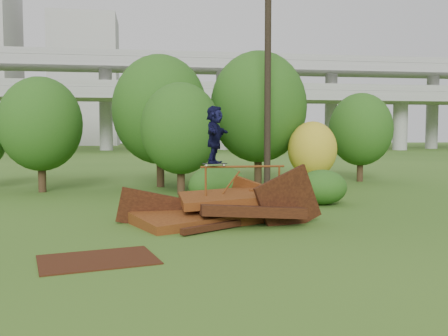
{
  "coord_description": "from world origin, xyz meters",
  "views": [
    {
      "loc": [
        -3.06,
        -12.33,
        2.61
      ],
      "look_at": [
        -0.8,
        2.0,
        1.6
      ],
      "focal_mm": 40.0,
      "sensor_mm": 36.0,
      "label": 1
    }
  ],
  "objects": [
    {
      "name": "scrap_pile",
      "position": [
        -0.93,
        1.83,
        0.38
      ],
      "size": [
        5.99,
        3.41,
        2.14
      ],
      "color": "#461C0C",
      "rests_on": "ground"
    },
    {
      "name": "tree_0",
      "position": [
        -7.61,
        10.69,
        3.01
      ],
      "size": [
        3.62,
        3.62,
        5.1
      ],
      "color": "black",
      "rests_on": "ground"
    },
    {
      "name": "tree_3",
      "position": [
        2.54,
        12.18,
        3.92
      ],
      "size": [
        4.83,
        4.83,
        6.7
      ],
      "color": "black",
      "rests_on": "ground"
    },
    {
      "name": "tree_1",
      "position": [
        -2.35,
        12.08,
        3.75
      ],
      "size": [
        4.6,
        4.6,
        6.4
      ],
      "color": "black",
      "rests_on": "ground"
    },
    {
      "name": "skateboard",
      "position": [
        -1.07,
        2.03,
        1.72
      ],
      "size": [
        0.72,
        0.2,
        0.07
      ],
      "rotation": [
        0.0,
        0.0,
        0.02
      ],
      "color": "black",
      "rests_on": "grind_rail"
    },
    {
      "name": "shrub_right",
      "position": [
        3.31,
        5.03,
        0.64
      ],
      "size": [
        1.82,
        1.67,
        1.29
      ],
      "primitive_type": "ellipsoid",
      "color": "#184A13",
      "rests_on": "ground"
    },
    {
      "name": "building_right",
      "position": [
        -16.0,
        102.0,
        14.0
      ],
      "size": [
        14.0,
        14.0,
        28.0
      ],
      "primitive_type": "cube",
      "color": "#9E9E99",
      "rests_on": "ground"
    },
    {
      "name": "skater",
      "position": [
        -1.07,
        2.03,
        2.58
      ],
      "size": [
        1.02,
        1.63,
        1.68
      ],
      "primitive_type": "imported",
      "rotation": [
        0.0,
        0.0,
        1.2
      ],
      "color": "black",
      "rests_on": "skateboard"
    },
    {
      "name": "freeway_overpass",
      "position": [
        0.0,
        62.92,
        10.32
      ],
      "size": [
        160.0,
        15.0,
        13.7
      ],
      "color": "gray",
      "rests_on": "ground"
    },
    {
      "name": "flat_plate",
      "position": [
        -4.06,
        -1.95,
        0.01
      ],
      "size": [
        2.66,
        2.17,
        0.03
      ],
      "primitive_type": "cube",
      "rotation": [
        0.0,
        0.0,
        0.24
      ],
      "color": "#37190B",
      "rests_on": "ground"
    },
    {
      "name": "shrub_left",
      "position": [
        -0.5,
        5.37,
        0.73
      ],
      "size": [
        2.11,
        1.95,
        1.46
      ],
      "primitive_type": "ellipsoid",
      "color": "#184A13",
      "rests_on": "ground"
    },
    {
      "name": "grind_rail",
      "position": [
        -0.23,
        2.04,
        1.2
      ],
      "size": [
        2.52,
        0.11,
        1.66
      ],
      "color": "brown",
      "rests_on": "ground"
    },
    {
      "name": "tree_5",
      "position": [
        8.42,
        13.13,
        2.81
      ],
      "size": [
        3.4,
        3.4,
        4.78
      ],
      "color": "black",
      "rests_on": "ground"
    },
    {
      "name": "ground",
      "position": [
        0.0,
        0.0,
        0.0
      ],
      "size": [
        240.0,
        240.0,
        0.0
      ],
      "primitive_type": "plane",
      "color": "#2D5116",
      "rests_on": "ground"
    },
    {
      "name": "tree_2",
      "position": [
        -1.58,
        8.81,
        2.81
      ],
      "size": [
        3.37,
        3.37,
        4.75
      ],
      "color": "black",
      "rests_on": "ground"
    },
    {
      "name": "utility_pole",
      "position": [
        2.11,
        8.51,
        5.61
      ],
      "size": [
        1.4,
        0.28,
        11.08
      ],
      "color": "black",
      "rests_on": "ground"
    },
    {
      "name": "tree_4",
      "position": [
        4.68,
        10.12,
        1.84
      ],
      "size": [
        2.3,
        2.3,
        3.17
      ],
      "color": "black",
      "rests_on": "ground"
    }
  ]
}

